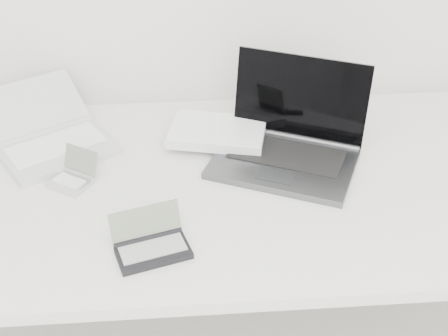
{
  "coord_description": "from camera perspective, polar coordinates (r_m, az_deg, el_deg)",
  "views": [
    {
      "loc": [
        -0.12,
        0.33,
        1.6
      ],
      "look_at": [
        -0.03,
        1.51,
        0.79
      ],
      "focal_mm": 50.0,
      "sensor_mm": 36.0,
      "label": 1
    }
  ],
  "objects": [
    {
      "name": "netbook_open_white",
      "position": [
        1.67,
        -15.57,
        2.67
      ],
      "size": [
        0.4,
        0.42,
        0.11
      ],
      "rotation": [
        0.0,
        0.0,
        0.54
      ],
      "color": "silver",
      "rests_on": "desk"
    },
    {
      "name": "pda_silver",
      "position": [
        1.52,
        -13.62,
        -0.81
      ],
      "size": [
        0.13,
        0.13,
        0.07
      ],
      "rotation": [
        0.0,
        0.0,
        -0.57
      ],
      "color": "silver",
      "rests_on": "desk"
    },
    {
      "name": "desk",
      "position": [
        1.53,
        1.01,
        -2.4
      ],
      "size": [
        1.6,
        0.8,
        0.73
      ],
      "color": "white",
      "rests_on": "ground"
    },
    {
      "name": "palmtop_charcoal",
      "position": [
        1.3,
        -6.67,
        -6.98
      ],
      "size": [
        0.17,
        0.14,
        0.08
      ],
      "rotation": [
        0.0,
        0.0,
        0.29
      ],
      "color": "black",
      "rests_on": "desk"
    },
    {
      "name": "laptop_large",
      "position": [
        1.58,
        3.8,
        2.54
      ],
      "size": [
        0.51,
        0.41,
        0.23
      ],
      "rotation": [
        0.0,
        0.0,
        -0.43
      ],
      "color": "#505355",
      "rests_on": "desk"
    }
  ]
}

